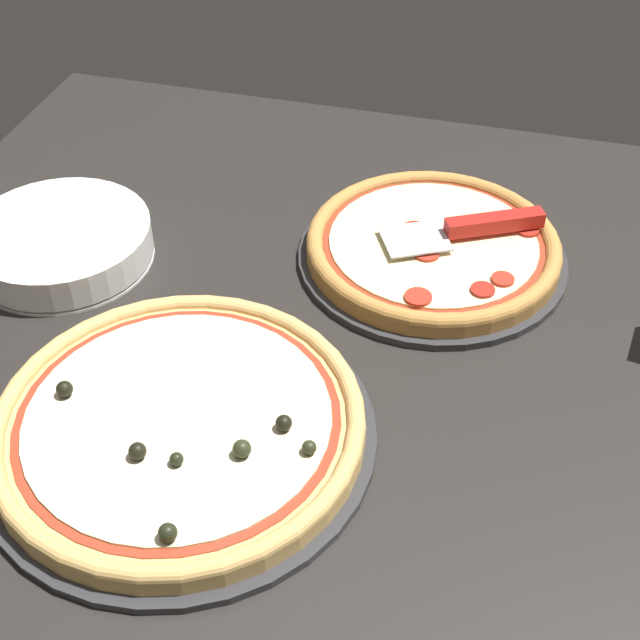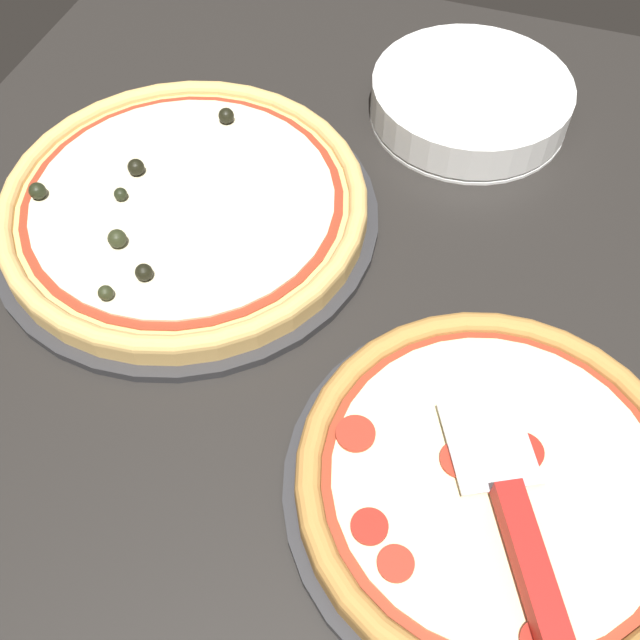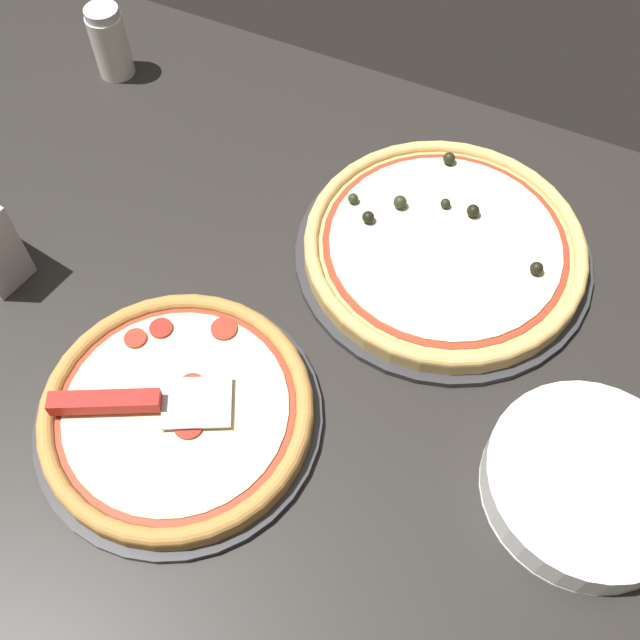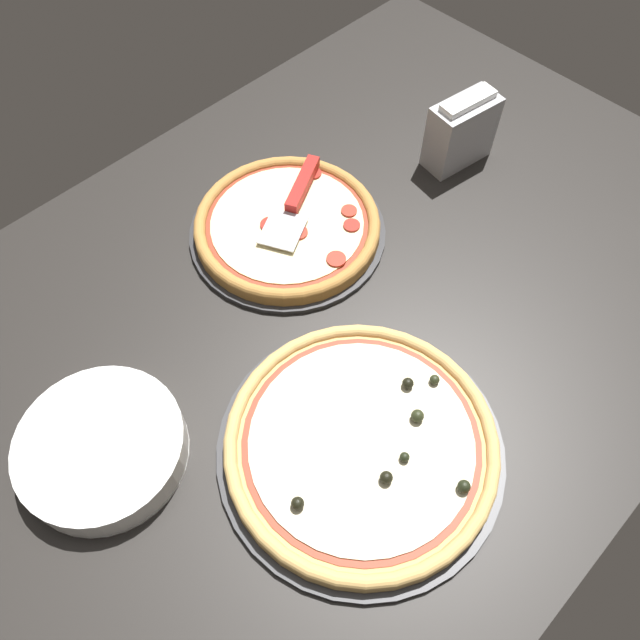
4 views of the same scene
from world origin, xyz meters
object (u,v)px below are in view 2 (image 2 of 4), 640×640
Objects in this scene: serving_spatula at (523,543)px; plate_stack at (470,100)px; pizza_back at (184,203)px; pizza_front at (496,480)px.

serving_spatula is 53.22cm from plate_stack.
pizza_back is 35.72cm from plate_stack.
plate_stack reaches higher than pizza_front.
serving_spatula is 0.89× the size of plate_stack.
pizza_front is 6.35cm from serving_spatula.
pizza_front is 41.54cm from pizza_back.
serving_spatula reaches higher than plate_stack.
pizza_front is 47.33cm from plate_stack.
serving_spatula reaches higher than pizza_front.
plate_stack is at bearing -43.51° from pizza_back.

